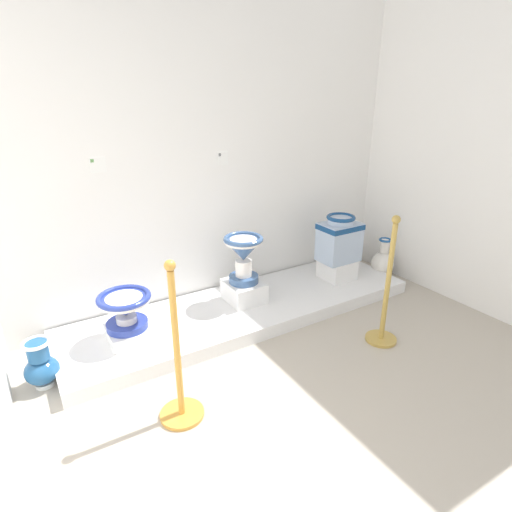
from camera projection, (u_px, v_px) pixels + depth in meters
ground_plane at (358, 411)px, 2.60m from camera, size 5.69×5.32×0.02m
wall_back at (215, 130)px, 3.52m from camera, size 3.89×0.06×3.11m
wall_right at (490, 132)px, 3.41m from camera, size 0.06×2.72×3.11m
display_platform at (246, 309)px, 3.69m from camera, size 3.15×0.87×0.12m
plinth_block_central_ornate at (128, 333)px, 3.13m from camera, size 0.30×0.32×0.10m
antique_toilet_central_ornate at (125, 307)px, 3.04m from camera, size 0.39×0.39×0.27m
plinth_block_broad_patterned at (244, 291)px, 3.69m from camera, size 0.30×0.34×0.18m
antique_toilet_broad_patterned at (243, 252)px, 3.56m from camera, size 0.34×0.34×0.42m
plinth_block_pale_glazed at (337, 269)px, 4.14m from camera, size 0.29×0.30×0.19m
antique_toilet_pale_glazed at (339, 237)px, 4.02m from camera, size 0.39×0.28×0.45m
info_placard_first at (98, 165)px, 3.08m from camera, size 0.12×0.01×0.11m
info_placard_second at (223, 158)px, 3.60m from camera, size 0.10×0.01×0.11m
decorative_vase_companion at (41, 366)px, 2.76m from camera, size 0.22×0.22×0.35m
decorative_vase_corner at (383, 262)px, 4.39m from camera, size 0.23×0.23×0.44m
stanchion_post_near_left at (179, 376)px, 2.45m from camera, size 0.27×0.27×1.03m
stanchion_post_near_right at (385, 304)px, 3.21m from camera, size 0.24×0.24×1.04m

